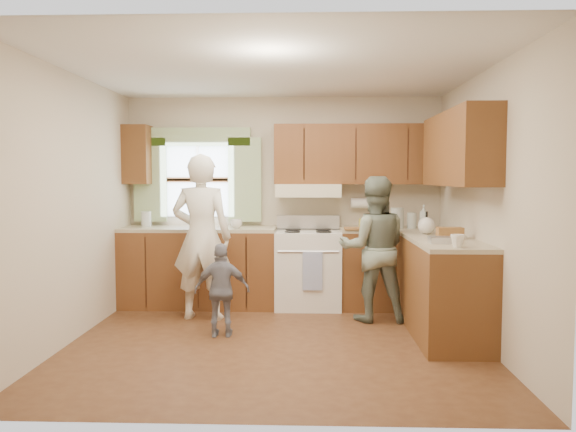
{
  "coord_description": "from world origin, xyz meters",
  "views": [
    {
      "loc": [
        0.29,
        -5.11,
        1.54
      ],
      "look_at": [
        0.1,
        0.4,
        1.15
      ],
      "focal_mm": 35.0,
      "sensor_mm": 36.0,
      "label": 1
    }
  ],
  "objects_px": {
    "woman_right": "(374,249)",
    "child": "(222,290)",
    "woman_left": "(202,237)",
    "stove": "(308,268)"
  },
  "relations": [
    {
      "from": "woman_right",
      "to": "child",
      "type": "relative_size",
      "value": 1.71
    },
    {
      "from": "woman_right",
      "to": "child",
      "type": "distance_m",
      "value": 1.7
    },
    {
      "from": "stove",
      "to": "child",
      "type": "distance_m",
      "value": 1.51
    },
    {
      "from": "child",
      "to": "woman_right",
      "type": "bearing_deg",
      "value": -159.04
    },
    {
      "from": "stove",
      "to": "woman_right",
      "type": "relative_size",
      "value": 0.69
    },
    {
      "from": "child",
      "to": "woman_left",
      "type": "bearing_deg",
      "value": -67.52
    },
    {
      "from": "stove",
      "to": "woman_right",
      "type": "distance_m",
      "value": 0.96
    },
    {
      "from": "stove",
      "to": "woman_left",
      "type": "bearing_deg",
      "value": -152.98
    },
    {
      "from": "stove",
      "to": "child",
      "type": "bearing_deg",
      "value": -123.23
    },
    {
      "from": "woman_left",
      "to": "child",
      "type": "xyz_separation_m",
      "value": [
        0.32,
        -0.68,
        -0.44
      ]
    }
  ]
}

